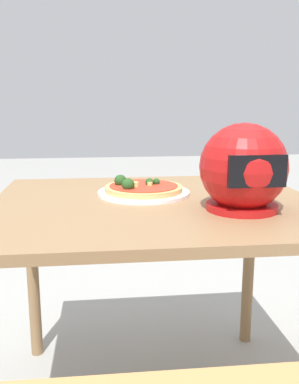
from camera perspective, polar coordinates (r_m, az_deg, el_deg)
The scene contains 4 objects.
dining_table at distance 1.44m, azimuth 0.82°, elevation -4.85°, with size 1.07×0.92×0.77m.
pizza_plate at distance 1.51m, azimuth -0.78°, elevation -0.10°, with size 0.32×0.32×0.01m, color white.
pizza at distance 1.51m, azimuth -1.01°, elevation 0.60°, with size 0.27×0.27×0.06m.
motorcycle_helmet at distance 1.31m, azimuth 12.33°, elevation 2.98°, with size 0.26×0.26×0.26m.
Camera 1 is at (0.18, 1.36, 1.10)m, focal length 40.28 mm.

